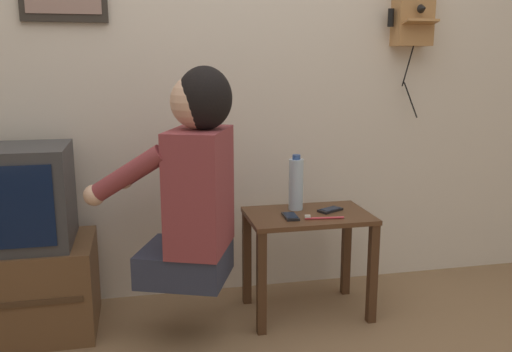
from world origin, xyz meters
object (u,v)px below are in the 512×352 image
at_px(cell_phone_held, 290,216).
at_px(cell_phone_spare, 330,210).
at_px(toothbrush, 322,218).
at_px(wall_phone_antique, 413,14).
at_px(water_bottle, 296,184).
at_px(person, 193,179).
at_px(television, 13,197).

height_order(cell_phone_held, cell_phone_spare, same).
bearing_deg(cell_phone_held, toothbrush, -20.16).
bearing_deg(wall_phone_antique, water_bottle, -162.17).
xyz_separation_m(person, water_bottle, (0.52, 0.23, -0.10)).
bearing_deg(cell_phone_held, wall_phone_antique, 27.94).
height_order(television, wall_phone_antique, wall_phone_antique).
relative_size(water_bottle, toothbrush, 1.48).
xyz_separation_m(cell_phone_held, toothbrush, (0.13, -0.06, 0.00)).
bearing_deg(cell_phone_spare, wall_phone_antique, 90.07).
bearing_deg(person, cell_phone_spare, -54.41).
distance_m(cell_phone_held, toothbrush, 0.14).
distance_m(wall_phone_antique, water_bottle, 1.09).
bearing_deg(cell_phone_spare, television, -120.84).
bearing_deg(television, water_bottle, 0.22).
xyz_separation_m(person, cell_phone_spare, (0.67, 0.17, -0.22)).
distance_m(television, water_bottle, 1.28).
bearing_deg(television, wall_phone_antique, 6.52).
bearing_deg(water_bottle, toothbrush, -70.14).
distance_m(person, water_bottle, 0.58).
xyz_separation_m(cell_phone_spare, toothbrush, (-0.09, -0.12, 0.00)).
bearing_deg(cell_phone_held, cell_phone_spare, 19.59).
height_order(cell_phone_spare, toothbrush, toothbrush).
relative_size(wall_phone_antique, water_bottle, 2.71).
height_order(cell_phone_spare, water_bottle, water_bottle).
bearing_deg(cell_phone_held, television, 176.64).
relative_size(person, cell_phone_held, 7.17).
bearing_deg(person, cell_phone_held, -55.81).
bearing_deg(cell_phone_held, person, -164.69).
xyz_separation_m(wall_phone_antique, toothbrush, (-0.61, -0.41, -0.94)).
xyz_separation_m(television, water_bottle, (1.28, 0.00, -0.01)).
relative_size(cell_phone_held, cell_phone_spare, 0.92).
distance_m(person, television, 0.80).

